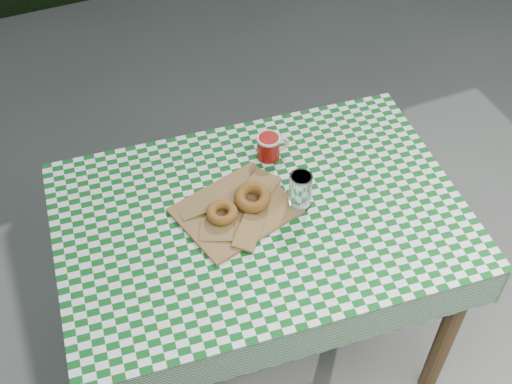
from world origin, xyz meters
TOP-DOWN VIEW (x-y plane):
  - ground at (0.00, 0.00)m, footprint 60.00×60.00m
  - table at (-0.18, 0.20)m, footprint 1.24×0.89m
  - tablecloth at (-0.18, 0.20)m, footprint 1.26×0.91m
  - paper_bag at (-0.24, 0.23)m, footprint 0.38×0.33m
  - bagel_front at (-0.29, 0.22)m, footprint 0.12×0.12m
  - bagel_back at (-0.19, 0.24)m, footprint 0.15×0.15m
  - coffee_mug at (-0.06, 0.41)m, footprint 0.15×0.15m
  - drinking_glass at (-0.06, 0.19)m, footprint 0.08×0.08m

SIDE VIEW (x-z plane):
  - ground at x=0.00m, z-range 0.00..0.00m
  - table at x=-0.18m, z-range 0.00..0.75m
  - tablecloth at x=-0.18m, z-range 0.75..0.76m
  - paper_bag at x=-0.24m, z-range 0.76..0.77m
  - bagel_front at x=-0.29m, z-range 0.77..0.80m
  - bagel_back at x=-0.19m, z-range 0.77..0.81m
  - coffee_mug at x=-0.06m, z-range 0.76..0.84m
  - drinking_glass at x=-0.06m, z-range 0.76..0.88m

